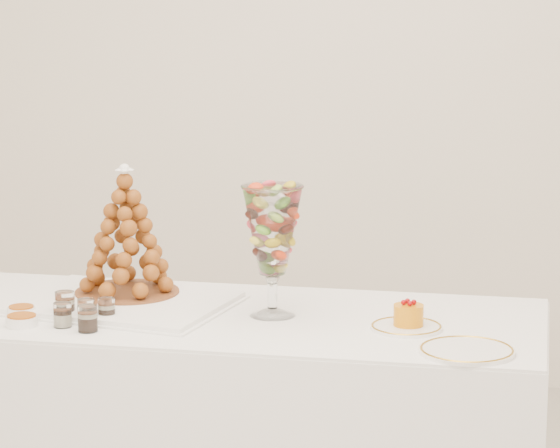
# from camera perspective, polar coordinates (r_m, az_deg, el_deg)

# --- Properties ---
(buffet_table) EXTENTS (1.85, 0.79, 0.70)m
(buffet_table) POSITION_cam_1_polar(r_m,az_deg,el_deg) (3.90, -2.43, -8.85)
(buffet_table) COLOR white
(buffet_table) RESTS_ON ground
(lace_tray) EXTENTS (0.68, 0.56, 0.02)m
(lace_tray) POSITION_cam_1_polar(r_m,az_deg,el_deg) (3.90, -6.84, -3.39)
(lace_tray) COLOR white
(lace_tray) RESTS_ON buffet_table
(macaron_vase) EXTENTS (0.17, 0.17, 0.37)m
(macaron_vase) POSITION_cam_1_polar(r_m,az_deg,el_deg) (3.72, -0.33, -0.35)
(macaron_vase) COLOR white
(macaron_vase) RESTS_ON buffet_table
(cake_plate) EXTENTS (0.20, 0.20, 0.01)m
(cake_plate) POSITION_cam_1_polar(r_m,az_deg,el_deg) (3.66, 5.46, -4.45)
(cake_plate) COLOR white
(cake_plate) RESTS_ON buffet_table
(spare_plate) EXTENTS (0.25, 0.25, 0.01)m
(spare_plate) POSITION_cam_1_polar(r_m,az_deg,el_deg) (3.46, 8.04, -5.43)
(spare_plate) COLOR white
(spare_plate) RESTS_ON buffet_table
(verrine_a) EXTENTS (0.06, 0.06, 0.07)m
(verrine_a) POSITION_cam_1_polar(r_m,az_deg,el_deg) (3.80, -9.24, -3.44)
(verrine_a) COLOR white
(verrine_a) RESTS_ON buffet_table
(verrine_b) EXTENTS (0.06, 0.06, 0.07)m
(verrine_b) POSITION_cam_1_polar(r_m,az_deg,el_deg) (3.74, -8.34, -3.70)
(verrine_b) COLOR white
(verrine_b) RESTS_ON buffet_table
(verrine_c) EXTENTS (0.05, 0.05, 0.07)m
(verrine_c) POSITION_cam_1_polar(r_m,az_deg,el_deg) (3.75, -7.47, -3.67)
(verrine_c) COLOR white
(verrine_c) RESTS_ON buffet_table
(verrine_d) EXTENTS (0.06, 0.06, 0.07)m
(verrine_d) POSITION_cam_1_polar(r_m,az_deg,el_deg) (3.70, -9.34, -3.88)
(verrine_d) COLOR white
(verrine_d) RESTS_ON buffet_table
(verrine_e) EXTENTS (0.07, 0.07, 0.07)m
(verrine_e) POSITION_cam_1_polar(r_m,az_deg,el_deg) (3.65, -8.28, -4.05)
(verrine_e) COLOR white
(verrine_e) RESTS_ON buffet_table
(ramekin_back) EXTENTS (0.08, 0.08, 0.02)m
(ramekin_back) POSITION_cam_1_polar(r_m,az_deg,el_deg) (3.84, -11.07, -3.72)
(ramekin_back) COLOR white
(ramekin_back) RESTS_ON buffet_table
(ramekin_front) EXTENTS (0.09, 0.09, 0.03)m
(ramekin_front) POSITION_cam_1_polar(r_m,az_deg,el_deg) (3.74, -11.05, -4.12)
(ramekin_front) COLOR white
(ramekin_front) RESTS_ON buffet_table
(croquembouche) EXTENTS (0.32, 0.32, 0.39)m
(croquembouche) POSITION_cam_1_polar(r_m,az_deg,el_deg) (3.94, -6.65, -0.29)
(croquembouche) COLOR brown
(croquembouche) RESTS_ON lace_tray
(mousse_cake) EXTENTS (0.08, 0.08, 0.07)m
(mousse_cake) POSITION_cam_1_polar(r_m,az_deg,el_deg) (3.65, 5.55, -3.91)
(mousse_cake) COLOR orange
(mousse_cake) RESTS_ON cake_plate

